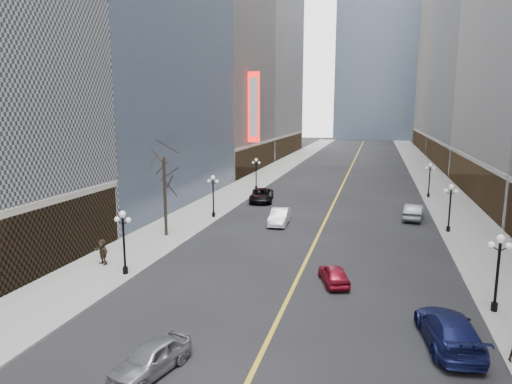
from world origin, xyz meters
The scene contains 21 objects.
sidewalk_east centered at (14.00, 70.00, 0.07)m, with size 6.00×230.00×0.15m, color gray.
sidewalk_west centered at (-14.00, 70.00, 0.07)m, with size 6.00×230.00×0.15m, color gray.
lane_line centered at (0.00, 80.00, 0.01)m, with size 0.25×200.00×0.02m, color gold.
bldg_east_d centered at (29.90, 149.00, 31.17)m, with size 26.60×46.60×62.80m.
bldg_west_c centered at (-29.88, 87.00, 25.19)m, with size 26.60×30.60×50.80m.
bldg_west_d centered at (-29.92, 121.00, 36.17)m, with size 26.60×38.60×72.80m.
streetlamp_east_1 centered at (11.80, 30.00, 2.90)m, with size 1.26×0.44×4.52m.
streetlamp_east_2 centered at (11.80, 48.00, 2.90)m, with size 1.26×0.44×4.52m.
streetlamp_east_3 centered at (11.80, 66.00, 2.90)m, with size 1.26×0.44×4.52m.
streetlamp_west_1 centered at (-11.80, 30.00, 2.90)m, with size 1.26×0.44×4.52m.
streetlamp_west_2 centered at (-11.80, 48.00, 2.90)m, with size 1.26×0.44×4.52m.
streetlamp_west_3 centered at (-11.80, 66.00, 2.90)m, with size 1.26×0.44×4.52m.
theatre_marquee centered at (-15.88, 80.00, 12.00)m, with size 2.00×0.55×12.00m.
tree_west_far centered at (-13.50, 40.00, 6.24)m, with size 3.60×3.60×7.92m.
car_nb_near centered at (-4.32, 19.51, 0.72)m, with size 1.69×4.20×1.43m, color #929499.
car_nb_mid centered at (-4.35, 47.18, 0.80)m, with size 1.70×4.88×1.61m, color silver.
car_nb_far centered at (-9.00, 58.10, 0.84)m, with size 2.78×6.03×1.68m, color black.
car_sb_near centered at (8.72, 25.40, 0.85)m, with size 2.38×5.85×1.70m, color #13194A.
car_sb_mid centered at (2.49, 32.24, 0.65)m, with size 1.54×3.83×1.31m, color maroon.
car_sb_far centered at (9.00, 52.91, 0.84)m, with size 1.78×5.12×1.69m, color #53585C.
ped_west_far centered at (-14.50, 31.41, 1.10)m, with size 1.77×0.51×1.90m, color #332A1C.
Camera 1 is at (4.88, 2.84, 11.45)m, focal length 32.00 mm.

